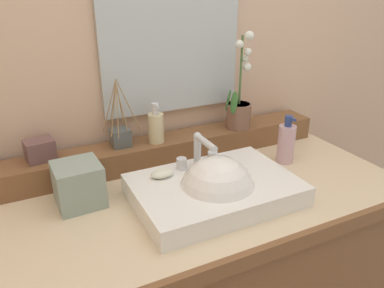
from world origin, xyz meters
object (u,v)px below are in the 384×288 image
soap_dispenser (156,127)px  tissue_box (78,184)px  soap_bar (162,174)px  trinket_box (40,150)px  potted_plant (239,107)px  sink_basin (216,192)px  reed_diffuser (120,136)px  lotion_bottle (286,143)px

soap_dispenser → tissue_box: 0.34m
soap_bar → trinket_box: bearing=143.5°
soap_dispenser → potted_plant: bearing=-1.1°
sink_basin → potted_plant: 0.42m
reed_diffuser → soap_dispenser: bearing=-10.9°
sink_basin → soap_dispenser: bearing=102.5°
sink_basin → potted_plant: size_ratio=1.32×
reed_diffuser → trinket_box: 0.26m
reed_diffuser → soap_bar: bearing=-75.9°
soap_bar → reed_diffuser: 0.24m
lotion_bottle → tissue_box: 0.72m
lotion_bottle → tissue_box: (-0.72, 0.04, -0.01)m
reed_diffuser → trinket_box: size_ratio=2.72×
soap_bar → reed_diffuser: reed_diffuser is taller
potted_plant → reed_diffuser: 0.46m
trinket_box → lotion_bottle: size_ratio=0.49×
tissue_box → soap_bar: bearing=-14.9°
sink_basin → reed_diffuser: size_ratio=2.05×
reed_diffuser → tissue_box: bearing=-136.7°
sink_basin → soap_bar: sink_basin is taller
potted_plant → trinket_box: 0.71m
soap_bar → soap_dispenser: soap_dispenser is taller
sink_basin → potted_plant: potted_plant is taller
sink_basin → reed_diffuser: reed_diffuser is taller
soap_dispenser → reed_diffuser: 0.12m
lotion_bottle → trinket_box: bearing=165.2°
lotion_bottle → sink_basin: bearing=-161.3°
soap_bar → trinket_box: (-0.31, 0.23, 0.05)m
reed_diffuser → potted_plant: bearing=-3.8°
soap_dispenser → trinket_box: soap_dispenser is taller
trinket_box → lotion_bottle: bearing=-23.1°
potted_plant → sink_basin: bearing=-131.6°
reed_diffuser → trinket_box: bearing=179.4°
potted_plant → reed_diffuser: size_ratio=1.55×
sink_basin → soap_dispenser: (-0.07, 0.30, 0.11)m
potted_plant → soap_dispenser: 0.33m
tissue_box → reed_diffuser: bearing=43.3°
potted_plant → trinket_box: bearing=177.4°
soap_bar → soap_dispenser: (0.06, 0.21, 0.07)m
potted_plant → tissue_box: bearing=-167.7°
sink_basin → lotion_bottle: (0.35, 0.12, 0.04)m
sink_basin → tissue_box: 0.40m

